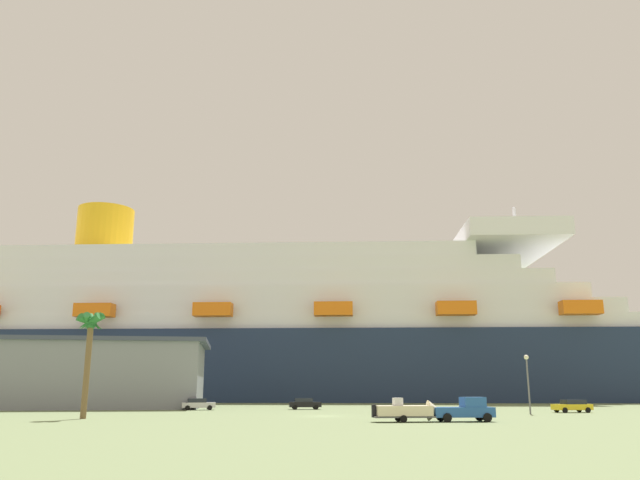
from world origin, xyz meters
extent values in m
plane|color=#66754C|center=(0.00, 30.00, 0.00)|extent=(600.00, 600.00, 0.00)
cube|color=#1E2D4C|center=(-18.20, 79.91, 7.58)|extent=(219.39, 57.27, 15.15)
cube|color=white|center=(-18.20, 79.91, 16.74)|extent=(193.20, 51.91, 3.18)
cube|color=white|center=(-22.52, 80.30, 19.92)|extent=(184.34, 50.65, 3.18)
cube|color=white|center=(-26.84, 80.69, 23.10)|extent=(178.73, 49.97, 3.18)
cube|color=white|center=(-31.16, 81.08, 26.28)|extent=(173.24, 48.61, 3.18)
cube|color=white|center=(-35.48, 81.47, 29.46)|extent=(168.01, 47.45, 3.18)
cube|color=white|center=(-39.80, 81.86, 32.64)|extent=(158.19, 45.85, 3.18)
cube|color=white|center=(46.59, 74.09, 36.23)|extent=(25.34, 43.57, 4.00)
cylinder|color=yellow|center=(-50.60, 82.83, 40.58)|extent=(14.85, 14.85, 12.70)
cylinder|color=silver|center=(50.91, 73.70, 40.23)|extent=(0.80, 0.80, 12.00)
cube|color=orange|center=(-45.17, 62.50, 18.97)|extent=(8.25, 3.90, 2.80)
cube|color=orange|center=(-19.97, 60.24, 18.97)|extent=(8.25, 3.90, 2.80)
cube|color=orange|center=(5.22, 57.97, 18.97)|extent=(8.25, 3.90, 2.80)
cube|color=orange|center=(30.42, 55.70, 18.97)|extent=(8.25, 3.90, 2.80)
cube|color=orange|center=(55.62, 53.44, 18.97)|extent=(8.25, 3.90, 2.80)
cube|color=gray|center=(-43.27, 28.46, 4.79)|extent=(53.06, 25.78, 9.57)
cube|color=#3F4759|center=(-43.27, 28.46, 9.87)|extent=(55.18, 26.81, 0.60)
cube|color=#2659A5|center=(12.48, -12.02, 0.85)|extent=(5.72, 2.35, 0.90)
cube|color=#2659A5|center=(13.49, -11.96, 1.75)|extent=(2.13, 1.96, 0.90)
cube|color=#26333F|center=(14.16, -11.91, 1.66)|extent=(0.21, 1.68, 0.63)
cylinder|color=black|center=(14.37, -10.90, 0.40)|extent=(0.82, 0.33, 0.80)
cylinder|color=black|center=(14.50, -12.89, 0.40)|extent=(0.82, 0.33, 0.80)
cylinder|color=black|center=(10.63, -11.14, 0.40)|extent=(0.82, 0.33, 0.80)
cylinder|color=black|center=(10.75, -13.13, 0.40)|extent=(0.82, 0.33, 0.80)
cube|color=#595960|center=(6.92, -12.37, 0.47)|extent=(5.68, 2.21, 0.16)
cube|color=#595960|center=(10.20, -12.16, 0.47)|extent=(1.83, 0.24, 0.10)
cylinder|color=black|center=(6.60, -11.36, 0.32)|extent=(0.65, 0.26, 0.64)
cylinder|color=black|center=(6.73, -13.42, 0.32)|extent=(0.65, 0.26, 0.64)
cube|color=beige|center=(6.92, -12.37, 1.00)|extent=(5.19, 2.38, 0.90)
cone|color=beige|center=(9.85, -12.19, 1.00)|extent=(1.32, 1.93, 1.85)
cube|color=silver|center=(6.41, -12.41, 1.80)|extent=(0.86, 1.05, 0.70)
cube|color=black|center=(4.19, -12.55, 1.00)|extent=(0.39, 0.52, 1.10)
cylinder|color=brown|center=(-24.23, -4.98, 4.76)|extent=(0.61, 0.61, 9.53)
cone|color=#287233|center=(-23.83, -4.93, 9.63)|extent=(1.00, 2.52, 2.33)
cone|color=#287233|center=(-23.95, -4.70, 9.63)|extent=(2.33, 2.30, 2.15)
cone|color=#287233|center=(-24.21, -4.58, 9.63)|extent=(2.67, 0.86, 2.05)
cone|color=#287233|center=(-24.50, -4.68, 9.63)|extent=(2.53, 2.35, 1.60)
cone|color=#287233|center=(-24.61, -4.85, 9.63)|extent=(1.53, 2.81, 1.78)
cone|color=#287233|center=(-24.62, -5.08, 9.63)|extent=(1.31, 2.75, 1.98)
cone|color=#287233|center=(-24.37, -5.36, 9.63)|extent=(2.78, 1.57, 1.85)
cone|color=#287233|center=(-24.13, -5.37, 9.63)|extent=(2.64, 1.29, 2.20)
cone|color=#287233|center=(-23.91, -5.22, 9.63)|extent=(2.11, 2.49, 2.14)
sphere|color=#287233|center=(-24.23, -4.98, 9.53)|extent=(1.10, 1.10, 1.10)
cylinder|color=slate|center=(24.78, 3.71, 3.18)|extent=(0.20, 0.20, 6.35)
sphere|color=#F9F2CC|center=(24.78, 3.71, 6.60)|extent=(0.56, 0.56, 0.56)
cube|color=silver|center=(-16.30, 19.68, 0.68)|extent=(4.86, 2.64, 0.70)
cube|color=#1E232D|center=(-16.53, 19.64, 1.31)|extent=(2.84, 2.08, 0.55)
cylinder|color=black|center=(-14.98, 20.85, 0.33)|extent=(0.69, 0.34, 0.66)
cylinder|color=black|center=(-14.64, 19.09, 0.33)|extent=(0.69, 0.34, 0.66)
cylinder|color=black|center=(-17.96, 20.27, 0.33)|extent=(0.69, 0.34, 0.66)
cylinder|color=black|center=(-17.62, 18.51, 0.33)|extent=(0.69, 0.34, 0.66)
cube|color=black|center=(-1.34, 21.39, 0.68)|extent=(4.68, 2.09, 0.70)
cube|color=#1E232D|center=(-1.57, 21.38, 1.31)|extent=(2.67, 1.77, 0.55)
cylinder|color=black|center=(0.09, 22.38, 0.33)|extent=(0.67, 0.27, 0.66)
cylinder|color=black|center=(0.22, 20.63, 0.33)|extent=(0.67, 0.27, 0.66)
cylinder|color=black|center=(-2.91, 22.16, 0.33)|extent=(0.67, 0.27, 0.66)
cylinder|color=black|center=(-2.78, 20.41, 0.33)|extent=(0.67, 0.27, 0.66)
cube|color=yellow|center=(31.91, 8.44, 0.68)|extent=(4.98, 2.54, 0.70)
cube|color=#1E232D|center=(32.15, 8.47, 1.31)|extent=(2.88, 2.05, 0.55)
cylinder|color=black|center=(30.49, 7.28, 0.33)|extent=(0.68, 0.31, 0.66)
cylinder|color=black|center=(30.22, 9.14, 0.33)|extent=(0.68, 0.31, 0.66)
cylinder|color=black|center=(33.60, 7.73, 0.33)|extent=(0.68, 0.31, 0.66)
cylinder|color=black|center=(33.33, 9.59, 0.33)|extent=(0.68, 0.31, 0.66)
camera|label=1|loc=(-3.32, -70.76, 3.06)|focal=34.89mm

